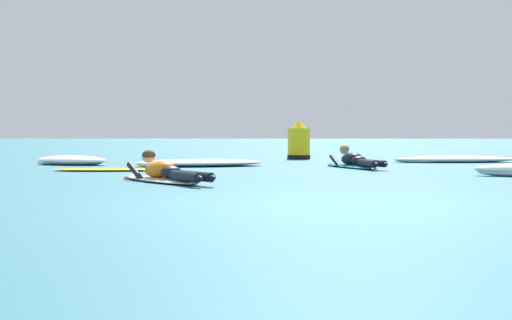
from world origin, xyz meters
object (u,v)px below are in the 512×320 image
object	(u,v)px
surfer_near	(164,174)
channel_marker_buoy	(299,143)
surfer_far	(354,162)
drifting_surfboard	(105,170)

from	to	relation	value
surfer_near	channel_marker_buoy	world-z (taller)	channel_marker_buoy
surfer_far	channel_marker_buoy	xyz separation A→B (m)	(-1.08, 5.17, 0.31)
surfer_near	channel_marker_buoy	size ratio (longest dim) A/B	2.23
surfer_near	drifting_surfboard	world-z (taller)	surfer_near
surfer_far	channel_marker_buoy	size ratio (longest dim) A/B	2.33
surfer_far	drifting_surfboard	bearing A→B (deg)	-163.96
surfer_near	surfer_far	world-z (taller)	same
drifting_surfboard	channel_marker_buoy	world-z (taller)	channel_marker_buoy
surfer_far	drifting_surfboard	xyz separation A→B (m)	(-5.07, -1.46, -0.10)
drifting_surfboard	channel_marker_buoy	distance (m)	7.75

